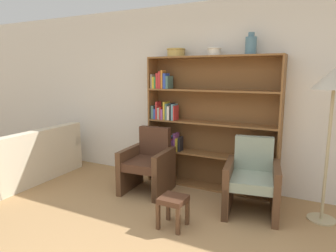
% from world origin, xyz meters
% --- Properties ---
extents(wall_back, '(12.00, 0.06, 2.75)m').
position_xyz_m(wall_back, '(0.00, 2.47, 1.38)').
color(wall_back, silver).
rests_on(wall_back, ground).
extents(bookshelf, '(1.98, 0.30, 1.96)m').
position_xyz_m(bookshelf, '(-0.23, 2.30, 0.95)').
color(bookshelf, brown).
rests_on(bookshelf, ground).
extents(bowl_olive, '(0.28, 0.28, 0.12)m').
position_xyz_m(bowl_olive, '(-0.62, 2.28, 2.03)').
color(bowl_olive, tan).
rests_on(bowl_olive, bookshelf).
extents(bowl_brass, '(0.20, 0.20, 0.11)m').
position_xyz_m(bowl_brass, '(-0.02, 2.28, 2.02)').
color(bowl_brass, silver).
rests_on(bowl_brass, bookshelf).
extents(vase_tall, '(0.15, 0.15, 0.29)m').
position_xyz_m(vase_tall, '(0.49, 2.28, 2.09)').
color(vase_tall, slate).
rests_on(vase_tall, bookshelf).
extents(couch, '(1.01, 1.80, 0.83)m').
position_xyz_m(couch, '(-2.85, 1.25, 0.29)').
color(couch, beige).
rests_on(couch, ground).
extents(armchair_leather, '(0.69, 0.73, 0.92)m').
position_xyz_m(armchair_leather, '(-0.81, 1.75, 0.41)').
color(armchair_leather, brown).
rests_on(armchair_leather, ground).
extents(armchair_cushioned, '(0.75, 0.78, 0.92)m').
position_xyz_m(armchair_cushioned, '(0.69, 1.75, 0.41)').
color(armchair_cushioned, brown).
rests_on(armchair_cushioned, ground).
extents(floor_lamp, '(0.47, 0.47, 1.78)m').
position_xyz_m(floor_lamp, '(1.49, 1.91, 1.58)').
color(floor_lamp, tan).
rests_on(floor_lamp, ground).
extents(footstool, '(0.29, 0.29, 0.36)m').
position_xyz_m(footstool, '(-0.00, 0.95, 0.28)').
color(footstool, brown).
rests_on(footstool, ground).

